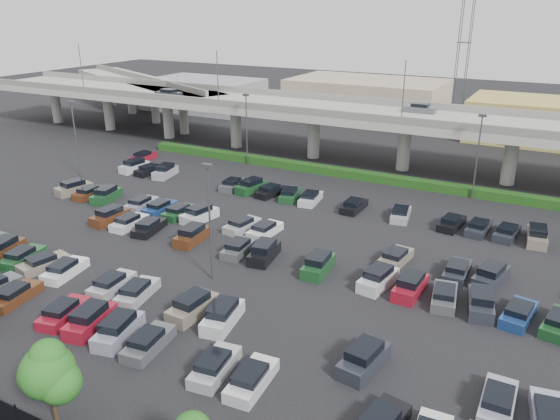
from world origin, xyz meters
name	(u,v)px	position (x,y,z in m)	size (l,w,h in m)	color
ground	(259,245)	(0.00, 0.00, 0.00)	(280.00, 280.00, 0.00)	black
overpass	(370,118)	(-0.18, 31.99, 6.97)	(150.00, 13.00, 15.80)	#9C9C94
on_ramp	(143,85)	(-52.10, 43.05, 6.86)	(50.93, 30.13, 8.80)	#9C9C94
hedge	(352,174)	(0.00, 25.00, 0.55)	(66.00, 1.60, 1.10)	#143710
fence	(5,414)	(-0.05, -28.00, 0.90)	(70.00, 0.10, 2.00)	black
tree_row	(29,364)	(0.70, -26.53, 3.52)	(65.07, 3.66, 5.94)	#332316
parked_cars	(231,254)	(-0.55, -4.23, 0.62)	(62.98, 41.59, 1.67)	#194822
light_poles	(233,173)	(-4.13, 2.00, 6.24)	(66.90, 48.38, 10.30)	#46474B
distant_buildings	(492,113)	(12.38, 61.81, 3.74)	(138.00, 24.00, 9.00)	gray
comm_tower	(465,39)	(4.00, 74.00, 15.61)	(2.40, 2.40, 30.00)	#46474B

